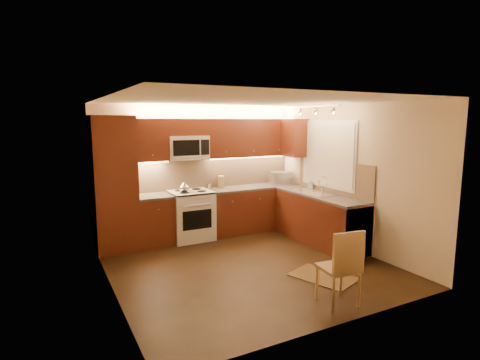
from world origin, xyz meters
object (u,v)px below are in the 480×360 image
knife_block (221,182)px  soap_bottle (310,184)px  dining_chair (338,266)px  stove (191,215)px  sink (315,189)px  kettle (184,187)px  microwave (187,148)px  toaster_oven (280,178)px

knife_block → soap_bottle: 1.76m
soap_bottle → dining_chair: (-1.56, -2.56, -0.51)m
stove → dining_chair: size_ratio=0.97×
sink → knife_block: 1.84m
kettle → knife_block: size_ratio=0.89×
microwave → dining_chair: bearing=-78.9°
soap_bottle → dining_chair: soap_bottle is taller
kettle → soap_bottle: kettle is taller
microwave → soap_bottle: (2.22, -0.85, -0.74)m
stove → microwave: bearing=90.0°
microwave → knife_block: 1.00m
knife_block → soap_bottle: (1.51, -0.89, -0.03)m
stove → kettle: kettle is taller
microwave → dining_chair: microwave is taller
toaster_oven → microwave: bearing=-176.1°
microwave → soap_bottle: size_ratio=4.51×
stove → sink: bearing=-29.4°
sink → toaster_oven: 1.14m
kettle → toaster_oven: toaster_oven is taller
microwave → knife_block: size_ratio=3.21×
microwave → kettle: bearing=-125.7°
sink → toaster_oven: bearing=90.4°
kettle → knife_block: 0.89m
microwave → sink: 2.48m
stove → microwave: 1.27m
toaster_oven → knife_block: 1.29m
sink → dining_chair: size_ratio=0.90×
knife_block → dining_chair: knife_block is taller
kettle → soap_bottle: bearing=-11.0°
stove → microwave: size_ratio=1.21×
kettle → soap_bottle: (2.37, -0.64, -0.04)m
sink → kettle: (-2.14, 1.06, 0.05)m
stove → knife_block: bearing=14.5°
soap_bottle → microwave: bearing=-176.6°
knife_block → soap_bottle: bearing=-12.2°
dining_chair → soap_bottle: bearing=65.5°
microwave → toaster_oven: microwave is taller
toaster_oven → soap_bottle: 0.76m
knife_block → dining_chair: 3.50m
sink → dining_chair: (-1.33, -2.15, -0.50)m
stove → dining_chair: 3.34m
stove → toaster_oven: size_ratio=2.10×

